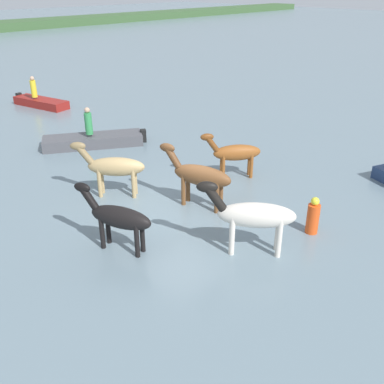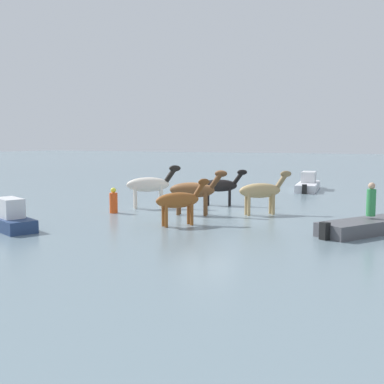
# 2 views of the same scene
# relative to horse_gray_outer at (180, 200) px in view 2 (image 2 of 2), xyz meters

# --- Properties ---
(ground_plane) EXTENTS (209.49, 209.49, 0.00)m
(ground_plane) POSITION_rel_horse_gray_outer_xyz_m (-3.11, -0.24, -0.97)
(ground_plane) COLOR slate
(horse_gray_outer) EXTENTS (2.01, 1.66, 1.76)m
(horse_gray_outer) POSITION_rel_horse_gray_outer_xyz_m (0.00, 0.00, 0.00)
(horse_gray_outer) COLOR brown
(horse_gray_outer) RESTS_ON ground_plane
(horse_pinto_flank) EXTENTS (1.13, 2.53, 1.97)m
(horse_pinto_flank) POSITION_rel_horse_gray_outer_xyz_m (-2.58, -0.64, 0.11)
(horse_pinto_flank) COLOR brown
(horse_pinto_flank) RESTS_ON ground_plane
(horse_dark_mare) EXTENTS (1.91, 2.09, 1.91)m
(horse_dark_mare) POSITION_rel_horse_gray_outer_xyz_m (-4.00, 1.96, 0.08)
(horse_dark_mare) COLOR tan
(horse_dark_mare) RESTS_ON ground_plane
(horse_mid_herd) EXTENTS (1.97, 2.31, 2.05)m
(horse_mid_herd) POSITION_rel_horse_gray_outer_xyz_m (-3.56, -3.47, 0.16)
(horse_mid_herd) COLOR silver
(horse_mid_herd) RESTS_ON ground_plane
(horse_lead) EXTENTS (1.16, 2.29, 1.80)m
(horse_lead) POSITION_rel_horse_gray_outer_xyz_m (-5.93, -0.81, 0.02)
(horse_lead) COLOR black
(horse_lead) RESTS_ON ground_plane
(boat_skiff_near) EXTENTS (4.27, 3.30, 0.73)m
(boat_skiff_near) POSITION_rel_horse_gray_outer_xyz_m (-1.65, 6.65, -0.81)
(boat_skiff_near) COLOR #4C4C51
(boat_skiff_near) RESTS_ON ground_plane
(boat_tender_starboard) EXTENTS (4.73, 1.82, 1.33)m
(boat_tender_starboard) POSITION_rel_horse_gray_outer_xyz_m (-15.35, 1.46, -0.66)
(boat_tender_starboard) COLOR silver
(boat_tender_starboard) RESTS_ON ground_plane
(boat_launch_far) EXTENTS (2.28, 3.73, 1.31)m
(boat_launch_far) POSITION_rel_horse_gray_outer_xyz_m (3.35, -5.48, -0.67)
(boat_launch_far) COLOR navy
(boat_launch_far) RESTS_ON ground_plane
(person_boatman_standing) EXTENTS (0.32, 0.32, 1.19)m
(person_boatman_standing) POSITION_rel_horse_gray_outer_xyz_m (-1.82, 6.67, 0.16)
(person_boatman_standing) COLOR #338C4C
(person_boatman_standing) RESTS_ON boat_skiff_near
(buoy_channel_marker) EXTENTS (0.36, 0.36, 1.14)m
(buoy_channel_marker) POSITION_rel_horse_gray_outer_xyz_m (-1.51, -4.13, -0.46)
(buoy_channel_marker) COLOR #E54C19
(buoy_channel_marker) RESTS_ON ground_plane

